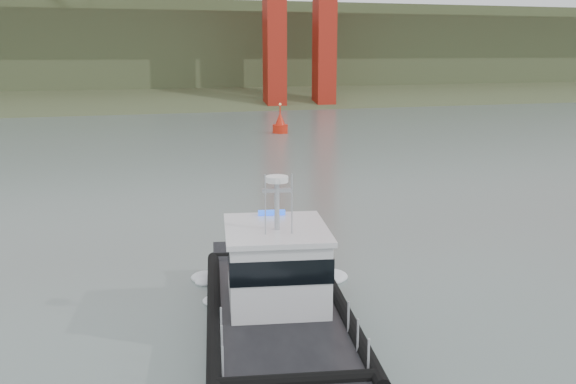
# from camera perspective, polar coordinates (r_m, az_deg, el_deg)

# --- Properties ---
(ground) EXTENTS (400.00, 400.00, 0.00)m
(ground) POSITION_cam_1_polar(r_m,az_deg,el_deg) (24.01, 5.70, -8.90)
(ground) COLOR #54645F
(ground) RESTS_ON ground
(headlands) EXTENTS (500.00, 105.36, 27.12)m
(headlands) POSITION_cam_1_polar(r_m,az_deg,el_deg) (146.39, -13.63, 11.48)
(headlands) COLOR #404E2C
(headlands) RESTS_ON ground
(patrol_boat) EXTENTS (5.75, 11.31, 5.24)m
(patrol_boat) POSITION_cam_1_polar(r_m,az_deg,el_deg) (20.11, -0.95, -9.15)
(patrol_boat) COLOR black
(patrol_boat) RESTS_ON ground
(nav_buoy) EXTENTS (1.64, 1.64, 3.41)m
(nav_buoy) POSITION_cam_1_polar(r_m,az_deg,el_deg) (69.39, -0.70, 6.00)
(nav_buoy) COLOR red
(nav_buoy) RESTS_ON ground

